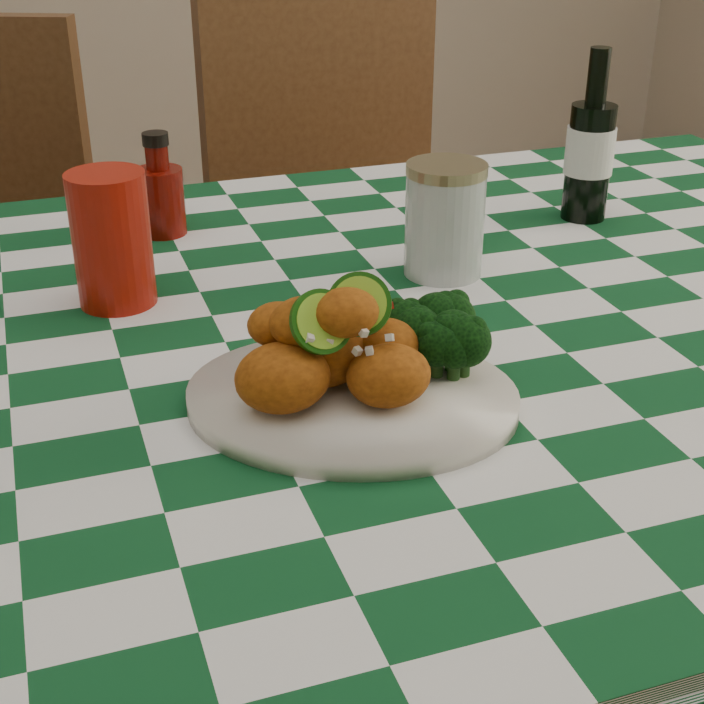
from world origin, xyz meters
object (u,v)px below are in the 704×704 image
object	(u,v)px
fried_chicken_pile	(343,342)
red_tumbler	(112,240)
mason_jar	(445,220)
beer_bottle	(591,136)
wooden_chair_right	(366,277)
plate	(352,399)
dining_table	(328,622)
ketchup_bottle	(159,184)

from	to	relation	value
fried_chicken_pile	red_tumbler	size ratio (longest dim) A/B	1.06
mason_jar	beer_bottle	xyz separation A→B (m)	(0.25, 0.11, 0.04)
wooden_chair_right	plate	bearing A→B (deg)	-115.83
plate	fried_chicken_pile	distance (m)	0.06
plate	red_tumbler	world-z (taller)	red_tumbler
dining_table	plate	world-z (taller)	plate
fried_chicken_pile	mason_jar	xyz separation A→B (m)	(0.21, 0.26, -0.00)
plate	mason_jar	bearing A→B (deg)	52.30
dining_table	red_tumbler	bearing A→B (deg)	145.23
plate	wooden_chair_right	distance (m)	0.99
dining_table	mason_jar	bearing A→B (deg)	28.60
red_tumbler	beer_bottle	world-z (taller)	beer_bottle
red_tumbler	mason_jar	bearing A→B (deg)	-6.01
fried_chicken_pile	ketchup_bottle	size ratio (longest dim) A/B	1.17
ketchup_bottle	wooden_chair_right	world-z (taller)	wooden_chair_right
plate	wooden_chair_right	xyz separation A→B (m)	(0.33, 0.89, -0.29)
ketchup_bottle	wooden_chair_right	bearing A→B (deg)	43.77
red_tumbler	wooden_chair_right	world-z (taller)	wooden_chair_right
mason_jar	beer_bottle	distance (m)	0.28
plate	beer_bottle	world-z (taller)	beer_bottle
plate	red_tumbler	distance (m)	0.34
ketchup_bottle	mason_jar	bearing A→B (deg)	-39.84
mason_jar	plate	bearing A→B (deg)	-127.70
wooden_chair_right	mason_jar	bearing A→B (deg)	-107.33
red_tumbler	dining_table	bearing A→B (deg)	-34.77
plate	fried_chicken_pile	xyz separation A→B (m)	(-0.01, 0.00, 0.06)
red_tumbler	mason_jar	world-z (taller)	red_tumbler
plate	dining_table	bearing A→B (deg)	80.99
ketchup_bottle	beer_bottle	world-z (taller)	beer_bottle
beer_bottle	red_tumbler	bearing A→B (deg)	-172.89
dining_table	beer_bottle	size ratio (longest dim) A/B	7.61
ketchup_bottle	beer_bottle	bearing A→B (deg)	-12.72
fried_chicken_pile	beer_bottle	bearing A→B (deg)	38.98
red_tumbler	beer_bottle	size ratio (longest dim) A/B	0.65
fried_chicken_pile	beer_bottle	distance (m)	0.59
fried_chicken_pile	ketchup_bottle	distance (m)	0.50
ketchup_bottle	wooden_chair_right	distance (m)	0.67
plate	red_tumbler	bearing A→B (deg)	119.19
fried_chicken_pile	wooden_chair_right	xyz separation A→B (m)	(0.34, 0.89, -0.34)
dining_table	plate	bearing A→B (deg)	-99.01
mason_jar	fried_chicken_pile	bearing A→B (deg)	-128.85
red_tumbler	wooden_chair_right	size ratio (longest dim) A/B	0.14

